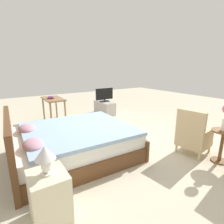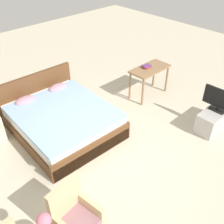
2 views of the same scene
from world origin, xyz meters
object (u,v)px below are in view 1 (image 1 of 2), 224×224
(side_table, at_px, (222,142))
(book_stack, at_px, (51,98))
(armchair_by_window_right, at_px, (193,136))
(nightstand, at_px, (50,196))
(tv_stand, at_px, (105,108))
(bed, at_px, (72,142))
(tv_flatscreen, at_px, (104,95))
(table_lamp, at_px, (45,156))
(vanity_desk, at_px, (53,102))

(side_table, bearing_deg, book_stack, 25.80)
(armchair_by_window_right, height_order, nightstand, armchair_by_window_right)
(armchair_by_window_right, xyz_separation_m, tv_stand, (3.63, -0.12, -0.15))
(nightstand, bearing_deg, bed, -30.74)
(bed, distance_m, book_stack, 2.47)
(nightstand, bearing_deg, tv_flatscreen, -38.32)
(table_lamp, distance_m, book_stack, 3.76)
(bed, relative_size, side_table, 3.69)
(table_lamp, relative_size, vanity_desk, 0.32)
(armchair_by_window_right, xyz_separation_m, tv_flatscreen, (3.64, -0.12, 0.34))
(tv_flatscreen, bearing_deg, side_table, -179.58)
(armchair_by_window_right, bearing_deg, side_table, -162.64)
(nightstand, relative_size, vanity_desk, 0.55)
(table_lamp, bearing_deg, vanity_desk, -16.06)
(tv_stand, bearing_deg, vanity_desk, 90.13)
(side_table, bearing_deg, armchair_by_window_right, 17.36)
(table_lamp, relative_size, tv_flatscreen, 0.46)
(tv_stand, bearing_deg, tv_flatscreen, 1.49)
(armchair_by_window_right, xyz_separation_m, vanity_desk, (3.63, 1.74, 0.27))
(bed, bearing_deg, tv_flatscreen, -41.60)
(table_lamp, distance_m, tv_stand, 4.73)
(tv_stand, xyz_separation_m, vanity_desk, (-0.00, 1.85, 0.42))
(bed, distance_m, tv_flatscreen, 3.32)
(tv_stand, distance_m, book_stack, 2.01)
(table_lamp, distance_m, tv_flatscreen, 4.70)
(side_table, xyz_separation_m, tv_flatscreen, (4.11, 0.03, 0.33))
(armchair_by_window_right, relative_size, tv_stand, 0.96)
(vanity_desk, bearing_deg, tv_stand, -89.87)
(bed, xyz_separation_m, tv_stand, (2.46, -2.18, -0.07))
(bed, relative_size, armchair_by_window_right, 2.44)
(armchair_by_window_right, relative_size, tv_flatscreen, 1.29)
(tv_stand, bearing_deg, bed, 138.37)
(armchair_by_window_right, height_order, tv_stand, armchair_by_window_right)
(tv_flatscreen, bearing_deg, vanity_desk, 90.20)
(tv_flatscreen, relative_size, book_stack, 3.07)
(book_stack, bearing_deg, table_lamp, 164.87)
(tv_flatscreen, bearing_deg, bed, 138.40)
(bed, xyz_separation_m, nightstand, (-1.23, 0.73, -0.01))
(book_stack, bearing_deg, side_table, -154.20)
(side_table, bearing_deg, tv_stand, 0.42)
(armchair_by_window_right, relative_size, table_lamp, 2.79)
(side_table, distance_m, book_stack, 4.53)
(armchair_by_window_right, relative_size, book_stack, 3.98)
(table_lamp, relative_size, tv_stand, 0.34)
(armchair_by_window_right, bearing_deg, vanity_desk, 25.55)
(bed, xyz_separation_m, side_table, (-1.65, -2.21, 0.08))
(side_table, xyz_separation_m, book_stack, (4.06, 1.96, 0.42))
(nightstand, height_order, tv_flatscreen, tv_flatscreen)
(armchair_by_window_right, height_order, side_table, armchair_by_window_right)
(side_table, height_order, tv_flatscreen, tv_flatscreen)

